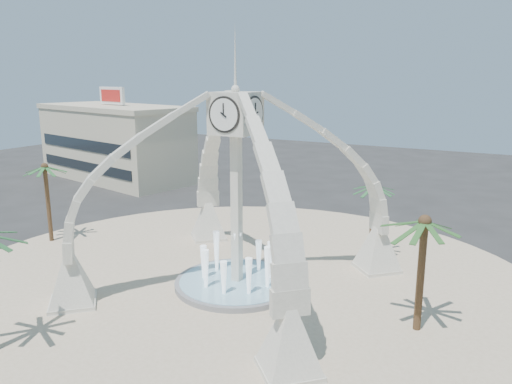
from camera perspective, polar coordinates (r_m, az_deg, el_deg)
The scene contains 8 objects.
ground at distance 32.72m, azimuth -2.16°, elevation -10.70°, with size 140.00×140.00×0.00m, color #282828.
plaza at distance 32.71m, azimuth -2.16°, elevation -10.65°, with size 40.00×40.00×0.06m, color beige.
clock_tower at distance 30.69m, azimuth -2.26°, elevation 0.47°, with size 17.94×17.94×16.30m.
fountain at distance 32.61m, azimuth -2.16°, elevation -10.23°, with size 8.00×8.00×3.62m.
building_nw at distance 67.83m, azimuth -15.81°, elevation 5.51°, with size 23.75×13.73×11.90m.
palm_east at distance 26.70m, azimuth 18.73°, elevation -3.38°, with size 5.15×5.15×6.82m.
palm_west at distance 42.98m, azimuth -23.00°, elevation 2.55°, with size 3.91×3.91×6.89m.
palm_north at distance 36.76m, azimuth 13.34°, elevation 0.57°, with size 4.60×4.60×6.19m.
Camera 1 is at (15.67, -25.53, 13.18)m, focal length 35.00 mm.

